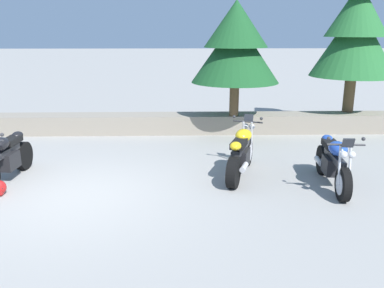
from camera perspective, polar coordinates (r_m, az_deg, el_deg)
name	(u,v)px	position (r m, az deg, el deg)	size (l,w,h in m)	color
ground_plane	(75,196)	(7.92, -16.09, -7.03)	(120.00, 120.00, 0.00)	gray
stone_wall	(115,124)	(12.32, -10.78, 2.82)	(36.00, 0.80, 0.55)	gray
motorcycle_black_near_left	(5,158)	(8.99, -24.72, -1.85)	(0.67, 2.07, 1.18)	black
motorcycle_yellow_centre	(241,153)	(8.57, 6.97, -1.30)	(0.96, 1.99, 1.18)	black
motorcycle_blue_far_right	(334,163)	(8.36, 19.27, -2.53)	(0.67, 2.07, 1.18)	black
pine_tree_far_left	(236,44)	(11.71, 6.16, 13.85)	(2.48, 2.48, 3.23)	brown
pine_tree_mid_left	(356,30)	(13.17, 22.04, 14.67)	(2.49, 2.49, 4.29)	brown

